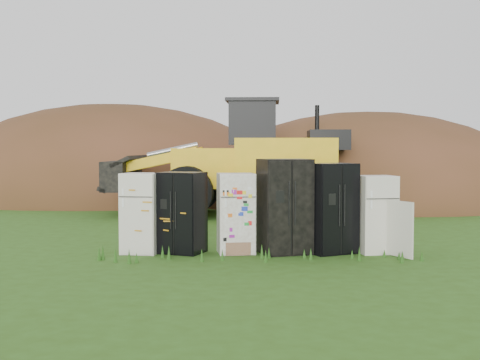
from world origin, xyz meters
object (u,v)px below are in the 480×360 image
object	(u,v)px
fridge_sticker	(236,213)
wheel_loader	(224,158)
fridge_black_right	(330,208)
fridge_open_door	(376,214)
fridge_dark_mid	(285,206)
fridge_leftmost	(141,213)
fridge_black_side	(182,213)

from	to	relation	value
fridge_sticker	wheel_loader	xyz separation A→B (m)	(-0.38, 6.92, 1.02)
wheel_loader	fridge_sticker	bearing A→B (deg)	-83.30
fridge_sticker	fridge_black_right	size ratio (longest dim) A/B	0.89
fridge_sticker	fridge_black_right	distance (m)	1.92
fridge_black_right	fridge_open_door	distance (m)	0.94
wheel_loader	fridge_dark_mid	bearing A→B (deg)	-75.31
fridge_dark_mid	fridge_black_right	size ratio (longest dim) A/B	1.05
fridge_sticker	wheel_loader	distance (m)	7.00
fridge_dark_mid	wheel_loader	distance (m)	7.13
fridge_open_door	fridge_leftmost	bearing A→B (deg)	170.72
fridge_open_door	wheel_loader	xyz separation A→B (m)	(-3.23, 6.91, 1.05)
fridge_black_side	fridge_open_door	distance (m)	3.95
fridge_black_side	fridge_black_right	distance (m)	3.02
fridge_black_right	fridge_sticker	bearing A→B (deg)	156.13
fridge_leftmost	fridge_open_door	bearing A→B (deg)	7.89
fridge_leftmost	fridge_black_side	bearing A→B (deg)	7.78
fridge_leftmost	fridge_black_right	bearing A→B (deg)	8.03
fridge_black_side	fridge_dark_mid	xyz separation A→B (m)	(2.09, -0.05, 0.13)
fridge_leftmost	fridge_sticker	bearing A→B (deg)	7.22
wheel_loader	fridge_open_door	bearing A→B (deg)	-61.37
fridge_black_right	wheel_loader	size ratio (longest dim) A/B	0.24
fridge_black_side	fridge_black_right	size ratio (longest dim) A/B	0.90
fridge_sticker	fridge_black_right	bearing A→B (deg)	-6.89
fridge_sticker	fridge_dark_mid	size ratio (longest dim) A/B	0.85
fridge_leftmost	fridge_sticker	world-z (taller)	fridge_leftmost
fridge_black_right	wheel_loader	world-z (taller)	wheel_loader
fridge_sticker	fridge_black_right	xyz separation A→B (m)	(1.92, 0.02, 0.10)
fridge_black_side	wheel_loader	size ratio (longest dim) A/B	0.22
fridge_sticker	wheel_loader	size ratio (longest dim) A/B	0.21
fridge_sticker	fridge_leftmost	bearing A→B (deg)	171.49
fridge_black_right	fridge_open_door	size ratio (longest dim) A/B	1.16
fridge_black_right	fridge_open_door	bearing A→B (deg)	-25.41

